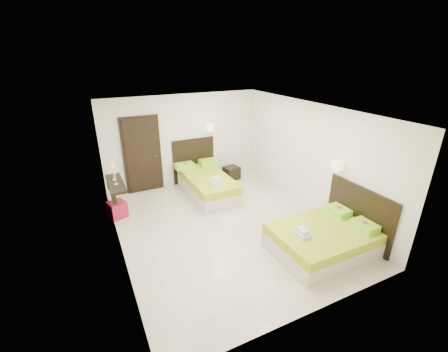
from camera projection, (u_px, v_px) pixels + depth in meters
name	position (u px, v px, depth m)	size (l,w,h in m)	color
floor	(226.00, 226.00, 6.78)	(5.50, 5.50, 0.00)	beige
bed_single	(206.00, 182.00, 8.25)	(1.27, 2.12, 1.75)	beige
bed_double	(325.00, 237.00, 5.88)	(1.90, 1.61, 1.57)	beige
nightstand	(232.00, 173.00, 9.23)	(0.43, 0.39, 0.39)	black
ottoman	(117.00, 209.00, 7.10)	(0.38, 0.38, 0.38)	maroon
door	(142.00, 155.00, 8.13)	(1.02, 0.15, 2.14)	black
console_shelf	(115.00, 184.00, 6.95)	(0.35, 1.20, 0.78)	black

